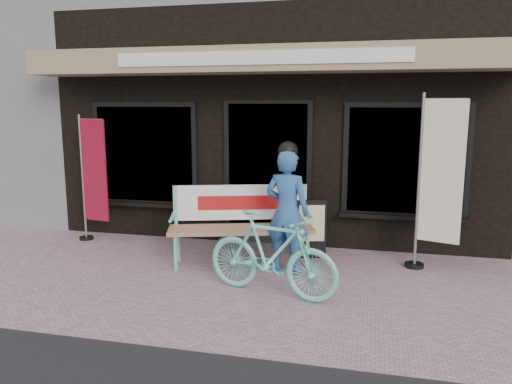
% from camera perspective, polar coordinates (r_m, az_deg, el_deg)
% --- Properties ---
extents(ground, '(70.00, 70.00, 0.00)m').
position_cam_1_polar(ground, '(5.98, -2.75, -11.08)').
color(ground, '#B08693').
rests_on(ground, ground).
extents(storefront, '(7.00, 6.77, 6.00)m').
position_cam_1_polar(storefront, '(10.46, 4.88, 14.69)').
color(storefront, black).
rests_on(storefront, ground).
extents(bench, '(2.00, 1.04, 1.05)m').
position_cam_1_polar(bench, '(6.79, -1.75, -2.99)').
color(bench, '#6AD0BC').
rests_on(bench, ground).
extents(person, '(0.65, 0.49, 1.69)m').
position_cam_1_polar(person, '(6.37, 3.59, -1.93)').
color(person, '#2B5995').
rests_on(person, ground).
extents(bicycle, '(1.67, 0.86, 0.97)m').
position_cam_1_polar(bicycle, '(5.67, 1.80, -7.09)').
color(bicycle, '#6AD0BC').
rests_on(bicycle, ground).
extents(nobori_red, '(0.59, 0.25, 1.99)m').
position_cam_1_polar(nobori_red, '(8.16, -18.16, 1.64)').
color(nobori_red, gray).
rests_on(nobori_red, ground).
extents(nobori_cream, '(0.68, 0.34, 2.29)m').
position_cam_1_polar(nobori_cream, '(6.74, 20.05, 1.18)').
color(nobori_cream, gray).
rests_on(nobori_cream, ground).
extents(menu_stand, '(0.42, 0.19, 0.84)m').
position_cam_1_polar(menu_stand, '(7.05, 6.34, -4.14)').
color(menu_stand, black).
rests_on(menu_stand, ground).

